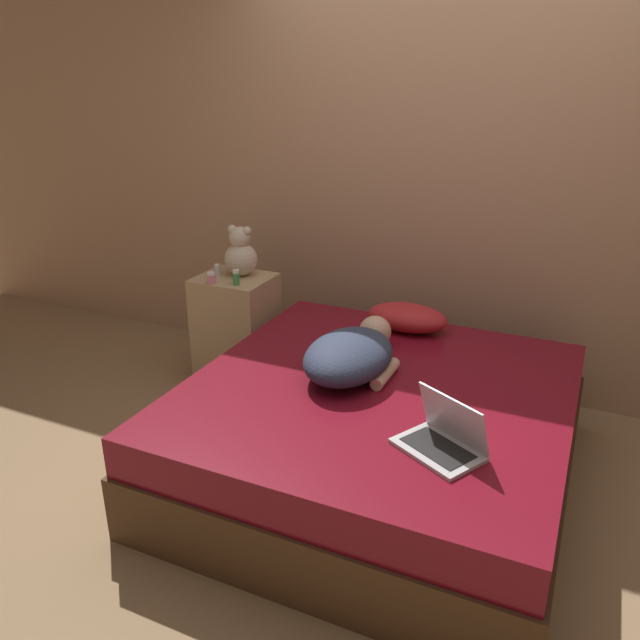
% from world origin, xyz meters
% --- Properties ---
extents(ground_plane, '(12.00, 12.00, 0.00)m').
position_xyz_m(ground_plane, '(0.00, 0.00, 0.00)').
color(ground_plane, '#937551').
extents(wall_back, '(8.00, 0.06, 2.60)m').
position_xyz_m(wall_back, '(0.00, 1.18, 1.30)').
color(wall_back, tan).
rests_on(wall_back, ground_plane).
extents(bed, '(1.74, 1.81, 0.50)m').
position_xyz_m(bed, '(0.00, 0.00, 0.25)').
color(bed, '#4C331E').
rests_on(bed, ground_plane).
extents(nightstand, '(0.44, 0.39, 0.70)m').
position_xyz_m(nightstand, '(-1.15, 0.61, 0.35)').
color(nightstand, tan).
rests_on(nightstand, ground_plane).
extents(pillow, '(0.45, 0.26, 0.15)m').
position_xyz_m(pillow, '(-0.08, 0.70, 0.58)').
color(pillow, red).
rests_on(pillow, bed).
extents(person_lying, '(0.41, 0.74, 0.20)m').
position_xyz_m(person_lying, '(-0.17, 0.08, 0.60)').
color(person_lying, '#2D3851').
rests_on(person_lying, bed).
extents(laptop, '(0.39, 0.35, 0.22)m').
position_xyz_m(laptop, '(0.40, -0.39, 0.55)').
color(laptop, silver).
rests_on(laptop, bed).
extents(teddy_bear, '(0.20, 0.20, 0.31)m').
position_xyz_m(teddy_bear, '(-1.13, 0.66, 0.83)').
color(teddy_bear, beige).
rests_on(teddy_bear, nightstand).
extents(bottle_clear, '(0.04, 0.04, 0.06)m').
position_xyz_m(bottle_clear, '(-1.27, 0.61, 0.73)').
color(bottle_clear, silver).
rests_on(bottle_clear, nightstand).
extents(bottle_pink, '(0.05, 0.05, 0.07)m').
position_xyz_m(bottle_pink, '(-1.21, 0.45, 0.73)').
color(bottle_pink, pink).
rests_on(bottle_pink, nightstand).
extents(bottle_green, '(0.04, 0.04, 0.09)m').
position_xyz_m(bottle_green, '(-1.06, 0.49, 0.75)').
color(bottle_green, '#3D8E4C').
rests_on(bottle_green, nightstand).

